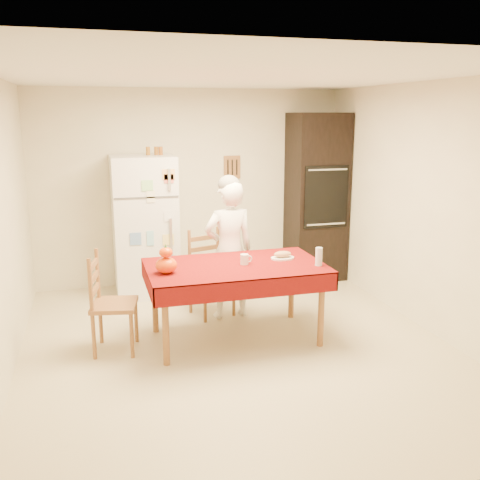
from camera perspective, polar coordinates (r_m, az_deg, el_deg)
name	(u,v)px	position (r m, az deg, el deg)	size (l,w,h in m)	color
floor	(237,347)	(5.23, -0.30, -11.33)	(4.50, 4.50, 0.00)	beige
room_shell	(237,178)	(4.79, -0.32, 6.63)	(4.02, 4.52, 2.51)	beige
refrigerator	(145,226)	(6.63, -10.11, 1.50)	(0.75, 0.74, 1.70)	white
oven_cabinet	(316,197)	(7.21, 8.15, 4.53)	(0.70, 0.62, 2.20)	black
dining_table	(235,272)	(5.17, -0.52, -3.39)	(1.70, 1.00, 0.76)	brown
chair_far	(209,269)	(5.93, -3.35, -3.11)	(0.52, 0.50, 0.95)	brown
chair_left	(107,299)	(5.12, -14.00, -6.15)	(0.47, 0.49, 0.95)	brown
seated_woman	(229,250)	(5.75, -1.17, -1.09)	(0.55, 0.36, 1.50)	white
coffee_mug	(244,259)	(5.16, 0.48, -2.07)	(0.08, 0.08, 0.10)	white
pumpkin_lower	(166,265)	(4.91, -7.87, -2.68)	(0.20, 0.20, 0.15)	#D34A04
pumpkin_upper	(166,252)	(4.88, -7.92, -1.32)	(0.12, 0.12, 0.09)	#CE3904
wine_glass	(319,257)	(5.16, 8.41, -1.76)	(0.07, 0.07, 0.18)	silver
bread_plate	(283,258)	(5.37, 4.56, -1.94)	(0.24, 0.24, 0.02)	white
bread_loaf	(283,254)	(5.36, 4.57, -1.52)	(0.18, 0.10, 0.06)	#9C714C
spice_jar_left	(148,151)	(6.56, -9.79, 9.34)	(0.05, 0.05, 0.10)	#8F591A
spice_jar_mid	(156,151)	(6.58, -8.93, 9.38)	(0.05, 0.05, 0.10)	brown
spice_jar_right	(161,151)	(6.58, -8.46, 9.40)	(0.05, 0.05, 0.10)	brown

